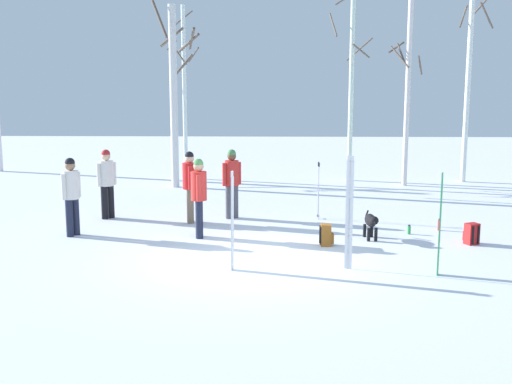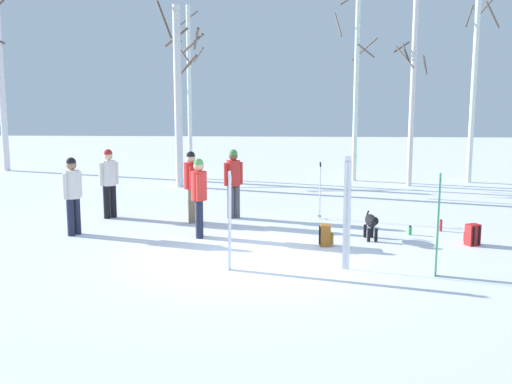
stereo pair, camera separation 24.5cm
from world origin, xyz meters
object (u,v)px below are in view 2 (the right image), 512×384
(person_1, at_px, (233,179))
(person_3, at_px, (191,182))
(person_2, at_px, (199,193))
(person_4, at_px, (109,179))
(ski_poles_0, at_px, (320,189))
(ski_pair_planted_2, at_px, (438,225))
(birch_tree_2, at_px, (189,89))
(backpack_0, at_px, (326,236))
(ski_pair_planted_0, at_px, (347,214))
(backpack_1, at_px, (472,235))
(person_0, at_px, (73,191))
(birch_tree_3, at_px, (356,78))
(water_bottle_1, at_px, (441,226))
(water_bottle_0, at_px, (410,230))
(birch_tree_0, at_px, (0,80))
(birch_tree_1, at_px, (179,91))
(dog, at_px, (371,222))
(birch_tree_5, at_px, (476,63))
(birch_tree_4, at_px, (413,84))
(ski_pair_planted_1, at_px, (230,221))

(person_1, relative_size, person_3, 1.00)
(person_1, relative_size, person_2, 1.00)
(person_4, relative_size, ski_poles_0, 1.22)
(ski_pair_planted_2, relative_size, birch_tree_2, 0.30)
(person_2, bearing_deg, ski_pair_planted_2, -30.08)
(backpack_0, bearing_deg, person_2, 167.00)
(ski_pair_planted_2, xyz_separation_m, ski_poles_0, (-1.76, 4.64, -0.14))
(person_3, xyz_separation_m, ski_pair_planted_0, (3.34, -3.78, 0.03))
(ski_pair_planted_2, distance_m, backpack_1, 2.59)
(person_0, bearing_deg, backpack_0, -7.23)
(person_1, height_order, birch_tree_3, birch_tree_3)
(ski_pair_planted_0, xyz_separation_m, water_bottle_1, (2.42, 3.11, -0.88))
(backpack_0, relative_size, water_bottle_0, 2.10)
(birch_tree_3, bearing_deg, person_1, -119.23)
(backpack_1, bearing_deg, ski_poles_0, 140.65)
(person_2, bearing_deg, backpack_1, -4.05)
(ski_pair_planted_0, distance_m, birch_tree_0, 17.78)
(birch_tree_2, distance_m, birch_tree_3, 5.80)
(person_1, relative_size, ski_poles_0, 1.22)
(person_4, bearing_deg, backpack_1, -15.76)
(birch_tree_1, height_order, birch_tree_3, birch_tree_3)
(dog, xyz_separation_m, birch_tree_5, (4.46, 8.43, 3.62))
(ski_pair_planted_0, xyz_separation_m, ski_pair_planted_2, (1.51, -0.31, -0.12))
(person_0, xyz_separation_m, backpack_1, (8.48, -0.48, -0.77))
(dog, bearing_deg, backpack_0, -151.08)
(birch_tree_2, bearing_deg, birch_tree_5, -2.99)
(person_0, distance_m, ski_pair_planted_2, 7.71)
(person_3, bearing_deg, person_1, 28.90)
(water_bottle_0, bearing_deg, backpack_0, -151.01)
(person_0, height_order, person_2, same)
(ski_pair_planted_2, bearing_deg, backpack_0, 132.09)
(birch_tree_0, bearing_deg, person_1, -41.35)
(backpack_1, height_order, birch_tree_4, birch_tree_4)
(person_0, xyz_separation_m, birch_tree_5, (10.92, 8.28, 3.03))
(birch_tree_1, distance_m, birch_tree_5, 9.88)
(person_2, relative_size, person_4, 1.00)
(birch_tree_2, bearing_deg, ski_pair_planted_0, -67.96)
(dog, distance_m, birch_tree_1, 9.16)
(person_3, bearing_deg, ski_pair_planted_2, -40.10)
(ski_pair_planted_1, bearing_deg, backpack_0, 44.54)
(dog, xyz_separation_m, birch_tree_1, (-5.27, 6.99, 2.71))
(person_2, bearing_deg, water_bottle_1, 8.87)
(ski_pair_planted_1, distance_m, birch_tree_4, 11.33)
(person_0, relative_size, birch_tree_1, 0.29)
(person_2, height_order, ski_pair_planted_0, ski_pair_planted_0)
(person_2, height_order, water_bottle_0, person_2)
(person_1, distance_m, dog, 3.80)
(birch_tree_0, height_order, birch_tree_5, birch_tree_5)
(ski_poles_0, bearing_deg, birch_tree_2, 122.07)
(person_1, bearing_deg, ski_pair_planted_0, -61.16)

